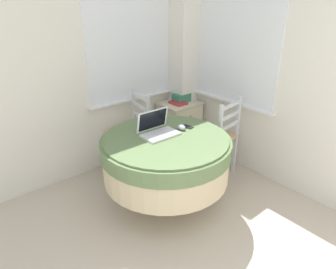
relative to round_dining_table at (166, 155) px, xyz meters
The scene contains 10 objects.
corner_room_shell 0.81m from the round_dining_table, 13.46° to the right, with size 4.29×5.01×2.55m.
round_dining_table is the anchor object (origin of this frame).
laptop 0.25m from the round_dining_table, 97.28° to the left, with size 0.33×0.25×0.22m.
computer_mouse 0.30m from the round_dining_table, ahead, with size 0.06×0.09×0.05m.
cell_phone 0.36m from the round_dining_table, ahead, with size 0.07×0.12×0.01m.
dining_chair_near_back_window 0.83m from the round_dining_table, 79.68° to the left, with size 0.45×0.46×0.91m.
dining_chair_near_right_window 0.83m from the round_dining_table, ahead, with size 0.47×0.47×0.91m.
corner_cabinet 1.26m from the round_dining_table, 42.26° to the left, with size 0.49×0.42×0.65m.
storage_box 1.30m from the round_dining_table, 41.74° to the left, with size 0.21×0.15×0.11m.
book_on_cabinet 1.20m from the round_dining_table, 43.23° to the left, with size 0.16×0.20×0.02m.
Camera 1 is at (-0.69, 0.20, 1.87)m, focal length 32.00 mm.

